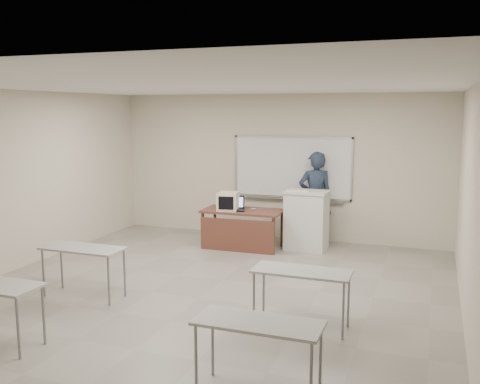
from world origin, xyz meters
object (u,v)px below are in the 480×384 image
at_px(podium, 306,220).
at_px(crt_monitor, 228,201).
at_px(instructor_desk, 241,221).
at_px(keyboard, 298,191).
at_px(whiteboard, 292,168).
at_px(laptop, 236,207).
at_px(presenter, 315,198).
at_px(mouse, 253,209).

xyz_separation_m(podium, crt_monitor, (-1.45, -0.41, 0.35)).
distance_m(instructor_desk, keyboard, 1.24).
height_order(instructor_desk, podium, podium).
relative_size(crt_monitor, keyboard, 1.04).
relative_size(whiteboard, instructor_desk, 1.61).
bearing_deg(podium, laptop, -161.70).
bearing_deg(presenter, whiteboard, -48.42).
height_order(instructor_desk, crt_monitor, crt_monitor).
distance_m(keyboard, presenter, 0.73).
distance_m(podium, mouse, 1.05).
distance_m(instructor_desk, laptop, 0.27).
bearing_deg(crt_monitor, laptop, 4.05).
relative_size(podium, laptop, 3.22).
relative_size(whiteboard, crt_monitor, 5.71).
xyz_separation_m(crt_monitor, keyboard, (1.30, 0.29, 0.23)).
bearing_deg(podium, presenter, 87.38).
relative_size(whiteboard, keyboard, 5.92).
bearing_deg(laptop, presenter, 14.38).
bearing_deg(presenter, crt_monitor, 6.67).
xyz_separation_m(laptop, presenter, (1.34, 0.92, 0.12)).
relative_size(podium, crt_monitor, 2.64).
distance_m(crt_monitor, presenter, 1.77).
bearing_deg(whiteboard, crt_monitor, -128.85).
height_order(crt_monitor, keyboard, keyboard).
bearing_deg(presenter, mouse, 10.85).
bearing_deg(crt_monitor, whiteboard, 43.54).
height_order(whiteboard, keyboard, whiteboard).
relative_size(whiteboard, laptop, 6.98).
bearing_deg(crt_monitor, presenter, 24.96).
relative_size(laptop, mouse, 3.47).
xyz_separation_m(keyboard, presenter, (0.19, 0.66, -0.23)).
height_order(laptop, mouse, laptop).
distance_m(whiteboard, mouse, 1.33).
xyz_separation_m(instructor_desk, crt_monitor, (-0.25, -0.01, 0.37)).
distance_m(crt_monitor, laptop, 0.19).
bearing_deg(whiteboard, podium, -56.93).
xyz_separation_m(crt_monitor, presenter, (1.49, 0.95, 0.00)).
xyz_separation_m(crt_monitor, mouse, (0.45, 0.17, -0.15)).
relative_size(whiteboard, podium, 2.17).
distance_m(crt_monitor, keyboard, 1.35).
height_order(podium, laptop, podium).
bearing_deg(podium, crt_monitor, -162.17).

